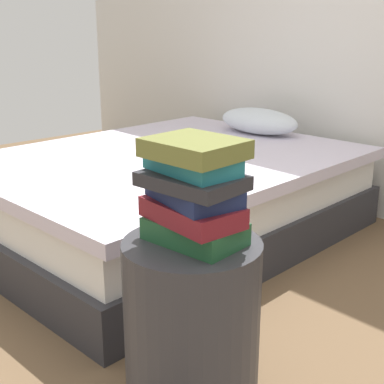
{
  "coord_description": "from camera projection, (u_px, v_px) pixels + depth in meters",
  "views": [
    {
      "loc": [
        1.05,
        -0.96,
        1.14
      ],
      "look_at": [
        0.0,
        0.0,
        0.69
      ],
      "focal_mm": 50.44,
      "sensor_mm": 36.0,
      "label": 1
    }
  ],
  "objects": [
    {
      "name": "book_forest",
      "position": [
        195.0,
        231.0,
        1.53
      ],
      "size": [
        0.29,
        0.2,
        0.06
      ],
      "primitive_type": "cube",
      "rotation": [
        0.0,
        0.0,
        0.11
      ],
      "color": "#1E512D",
      "rests_on": "side_table"
    },
    {
      "name": "book_charcoal",
      "position": [
        192.0,
        181.0,
        1.48
      ],
      "size": [
        0.29,
        0.22,
        0.04
      ],
      "primitive_type": "cube",
      "rotation": [
        0.0,
        0.0,
        0.1
      ],
      "color": "#28282D",
      "rests_on": "book_navy"
    },
    {
      "name": "book_teal",
      "position": [
        192.0,
        164.0,
        1.48
      ],
      "size": [
        0.26,
        0.16,
        0.05
      ],
      "primitive_type": "cube",
      "rotation": [
        0.0,
        0.0,
        -0.04
      ],
      "color": "#1E727F",
      "rests_on": "book_charcoal"
    },
    {
      "name": "bed",
      "position": [
        169.0,
        194.0,
        2.98
      ],
      "size": [
        1.64,
        2.08,
        0.62
      ],
      "rotation": [
        0.0,
        0.0,
        0.06
      ],
      "color": "#2D2D33",
      "rests_on": "ground_plane"
    },
    {
      "name": "book_maroon",
      "position": [
        192.0,
        212.0,
        1.52
      ],
      "size": [
        0.29,
        0.19,
        0.06
      ],
      "primitive_type": "cube",
      "rotation": [
        0.0,
        0.0,
        -0.06
      ],
      "color": "maroon",
      "rests_on": "book_forest"
    },
    {
      "name": "book_olive",
      "position": [
        195.0,
        148.0,
        1.45
      ],
      "size": [
        0.26,
        0.22,
        0.05
      ],
      "primitive_type": "cube",
      "rotation": [
        0.0,
        0.0,
        0.07
      ],
      "color": "olive",
      "rests_on": "book_teal"
    },
    {
      "name": "book_navy",
      "position": [
        194.0,
        193.0,
        1.51
      ],
      "size": [
        0.29,
        0.21,
        0.05
      ],
      "primitive_type": "cube",
      "rotation": [
        0.0,
        0.0,
        -0.17
      ],
      "color": "#19234C",
      "rests_on": "book_maroon"
    },
    {
      "name": "side_table",
      "position": [
        192.0,
        325.0,
        1.62
      ],
      "size": [
        0.41,
        0.41,
        0.54
      ],
      "primitive_type": "cylinder",
      "color": "#333338",
      "rests_on": "ground_plane"
    }
  ]
}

